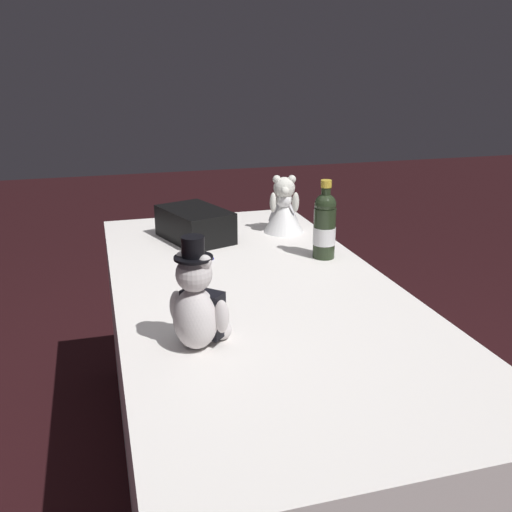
# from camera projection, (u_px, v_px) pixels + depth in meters

# --- Properties ---
(ground_plane) EXTENTS (12.00, 12.00, 0.00)m
(ground_plane) POSITION_uv_depth(u_px,v_px,m) (256.00, 483.00, 2.01)
(ground_plane) COLOR black
(reception_table) EXTENTS (1.81, 0.86, 0.74)m
(reception_table) POSITION_uv_depth(u_px,v_px,m) (256.00, 391.00, 1.89)
(reception_table) COLOR white
(reception_table) RESTS_ON ground_plane
(teddy_bear_groom) EXTENTS (0.15, 0.15, 0.28)m
(teddy_bear_groom) POSITION_uv_depth(u_px,v_px,m) (198.00, 306.00, 1.37)
(teddy_bear_groom) COLOR silver
(teddy_bear_groom) RESTS_ON reception_table
(teddy_bear_bride) EXTENTS (0.21, 0.17, 0.23)m
(teddy_bear_bride) POSITION_uv_depth(u_px,v_px,m) (284.00, 207.00, 2.32)
(teddy_bear_bride) COLOR white
(teddy_bear_bride) RESTS_ON reception_table
(champagne_bottle) EXTENTS (0.08, 0.08, 0.28)m
(champagne_bottle) POSITION_uv_depth(u_px,v_px,m) (325.00, 225.00, 1.99)
(champagne_bottle) COLOR #24301C
(champagne_bottle) RESTS_ON reception_table
(signing_pen) EXTENTS (0.07, 0.14, 0.01)m
(signing_pen) POSITION_uv_depth(u_px,v_px,m) (195.00, 263.00, 1.96)
(signing_pen) COLOR navy
(signing_pen) RESTS_ON reception_table
(gift_case_black) EXTENTS (0.35, 0.28, 0.12)m
(gift_case_black) POSITION_uv_depth(u_px,v_px,m) (195.00, 224.00, 2.21)
(gift_case_black) COLOR black
(gift_case_black) RESTS_ON reception_table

